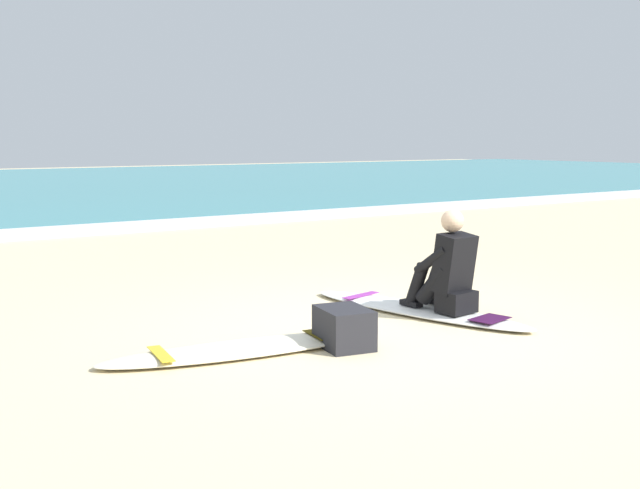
{
  "coord_description": "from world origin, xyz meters",
  "views": [
    {
      "loc": [
        -4.24,
        -5.2,
        1.67
      ],
      "look_at": [
        0.31,
        1.53,
        0.55
      ],
      "focal_mm": 43.58,
      "sensor_mm": 36.0,
      "label": 1
    }
  ],
  "objects_px": {
    "surfboard_main": "(417,309)",
    "surfer_seated": "(447,272)",
    "surfboard_spare_near": "(242,349)",
    "beach_bag": "(344,328)"
  },
  "relations": [
    {
      "from": "surfer_seated",
      "to": "beach_bag",
      "type": "distance_m",
      "value": 1.45
    },
    {
      "from": "surfboard_main",
      "to": "surfer_seated",
      "type": "distance_m",
      "value": 0.52
    },
    {
      "from": "surfboard_spare_near",
      "to": "surfer_seated",
      "type": "bearing_deg",
      "value": -0.33
    },
    {
      "from": "surfboard_spare_near",
      "to": "beach_bag",
      "type": "bearing_deg",
      "value": -21.97
    },
    {
      "from": "surfboard_main",
      "to": "beach_bag",
      "type": "relative_size",
      "value": 5.36
    },
    {
      "from": "surfboard_main",
      "to": "surfboard_spare_near",
      "type": "distance_m",
      "value": 2.09
    },
    {
      "from": "surfboard_spare_near",
      "to": "surfboard_main",
      "type": "bearing_deg",
      "value": 8.42
    },
    {
      "from": "surfboard_main",
      "to": "surfboard_spare_near",
      "type": "xyz_separation_m",
      "value": [
        -2.07,
        -0.31,
        0.0
      ]
    },
    {
      "from": "surfboard_main",
      "to": "surfer_seated",
      "type": "xyz_separation_m",
      "value": [
        0.09,
        -0.32,
        0.4
      ]
    },
    {
      "from": "surfboard_spare_near",
      "to": "beach_bag",
      "type": "relative_size",
      "value": 4.83
    }
  ]
}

